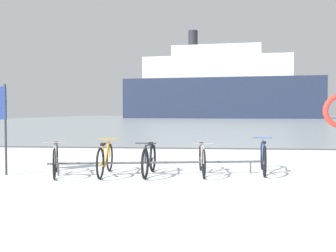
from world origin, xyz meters
name	(u,v)px	position (x,y,z in m)	size (l,w,h in m)	color
ground	(195,121)	(0.00, 53.90, -0.04)	(80.00, 132.00, 0.08)	silver
bike_rack	(156,163)	(-0.48, 4.04, 0.27)	(4.83, 0.84, 0.31)	#4C5156
bicycle_0	(56,160)	(-2.72, 3.71, 0.36)	(0.65, 1.57, 0.79)	black
bicycle_1	(105,159)	(-1.64, 3.92, 0.36)	(0.46, 1.71, 0.79)	black
bicycle_2	(149,160)	(-0.64, 3.97, 0.35)	(0.46, 1.62, 0.78)	black
bicycle_3	(202,160)	(0.56, 4.17, 0.34)	(0.46, 1.73, 0.76)	black
bicycle_4	(263,157)	(2.00, 4.49, 0.37)	(0.46, 1.75, 0.81)	black
ferry_ship	(219,89)	(5.23, 78.78, 6.73)	(43.97, 16.48, 20.06)	#232D47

